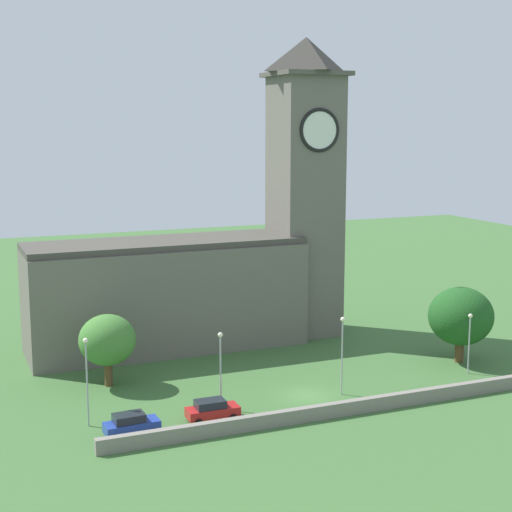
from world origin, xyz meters
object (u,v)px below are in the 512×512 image
at_px(streetlamp_west_end, 87,368).
at_px(streetlamp_east_mid, 470,333).
at_px(streetlamp_west_mid, 221,358).
at_px(tree_riverside_west, 461,316).
at_px(tree_churchyard, 107,340).
at_px(car_red, 212,410).
at_px(church, 214,257).
at_px(car_blue, 131,425).
at_px(streetlamp_central, 342,343).

height_order(streetlamp_west_end, streetlamp_east_mid, streetlamp_west_end).
relative_size(streetlamp_west_mid, streetlamp_east_mid, 1.13).
xyz_separation_m(streetlamp_west_end, tree_riverside_west, (39.27, 2.85, -0.07)).
bearing_deg(streetlamp_east_mid, tree_churchyard, 163.38).
bearing_deg(car_red, streetlamp_west_end, 164.64).
relative_size(streetlamp_west_end, streetlamp_west_mid, 1.08).
relative_size(church, car_red, 8.07).
relative_size(streetlamp_west_mid, tree_churchyard, 1.00).
distance_m(car_blue, streetlamp_west_end, 5.93).
distance_m(car_blue, car_red, 7.12).
bearing_deg(church, streetlamp_central, -77.18).
height_order(church, car_red, church).
height_order(streetlamp_west_end, tree_riverside_west, tree_riverside_west).
relative_size(car_blue, tree_riverside_west, 0.56).
bearing_deg(streetlamp_west_mid, car_red, -126.21).
xyz_separation_m(car_red, streetlamp_central, (13.13, 1.40, 3.97)).
relative_size(streetlamp_west_end, streetlamp_central, 1.02).
distance_m(streetlamp_east_mid, tree_churchyard, 35.45).
height_order(streetlamp_central, tree_churchyard, streetlamp_central).
relative_size(streetlamp_central, streetlamp_east_mid, 1.20).
distance_m(church, streetlamp_west_end, 27.34).
bearing_deg(streetlamp_central, streetlamp_west_mid, 176.27).
height_order(tree_riverside_west, tree_churchyard, tree_riverside_west).
bearing_deg(car_red, streetlamp_central, 6.07).
xyz_separation_m(streetlamp_west_end, streetlamp_central, (22.99, -1.31, -0.09)).
height_order(streetlamp_central, streetlamp_east_mid, streetlamp_central).
bearing_deg(tree_churchyard, tree_riverside_west, -10.46).
relative_size(streetlamp_central, tree_riverside_west, 0.92).
xyz_separation_m(car_red, streetlamp_east_mid, (27.81, 1.99, 3.28)).
bearing_deg(streetlamp_west_mid, tree_riverside_west, 6.99).
relative_size(car_blue, streetlamp_west_mid, 0.64).
bearing_deg(car_red, car_blue, -174.79).
bearing_deg(church, streetlamp_west_mid, -108.34).
xyz_separation_m(church, tree_churchyard, (-14.49, -10.39, -5.39)).
bearing_deg(streetlamp_west_end, car_red, -15.36).
xyz_separation_m(streetlamp_west_mid, tree_churchyard, (-7.73, 9.98, -0.16)).
bearing_deg(streetlamp_central, streetlamp_west_end, 176.73).
relative_size(car_red, streetlamp_west_end, 0.59).
relative_size(streetlamp_west_end, tree_riverside_west, 0.94).
height_order(streetlamp_west_mid, streetlamp_east_mid, streetlamp_west_mid).
xyz_separation_m(car_red, tree_churchyard, (-6.16, 12.13, 3.57)).
bearing_deg(streetlamp_central, car_red, -173.93).
relative_size(tree_riverside_west, tree_churchyard, 1.15).
distance_m(car_blue, streetlamp_central, 20.70).
height_order(streetlamp_central, tree_riverside_west, tree_riverside_west).
xyz_separation_m(car_blue, streetlamp_east_mid, (34.90, 2.64, 3.25)).
xyz_separation_m(streetlamp_central, tree_churchyard, (-19.29, 10.73, -0.40)).
height_order(streetlamp_west_end, tree_churchyard, streetlamp_west_end).
relative_size(church, car_blue, 8.10).
distance_m(streetlamp_west_mid, tree_riverside_west, 28.04).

